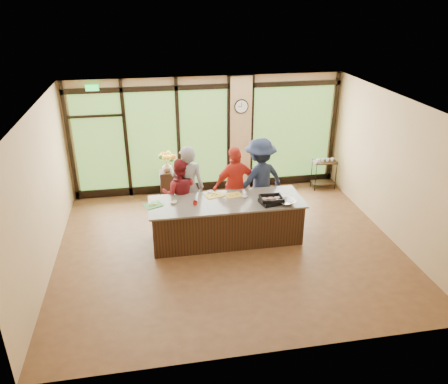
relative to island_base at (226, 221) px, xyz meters
name	(u,v)px	position (x,y,z in m)	size (l,w,h in m)	color
floor	(229,247)	(0.00, -0.30, -0.44)	(7.00, 7.00, 0.00)	#52341D
ceiling	(230,105)	(0.00, -0.30, 2.56)	(7.00, 7.00, 0.00)	silver
back_wall	(207,135)	(0.00, 2.70, 1.06)	(7.00, 7.00, 0.00)	tan
left_wall	(41,194)	(-3.50, -0.30, 1.06)	(6.00, 6.00, 0.00)	tan
right_wall	(394,169)	(3.50, -0.30, 1.06)	(6.00, 6.00, 0.00)	tan
window_wall	(214,140)	(0.16, 2.65, 0.95)	(6.90, 0.12, 3.00)	tan
island_base	(226,221)	(0.00, 0.00, 0.00)	(3.10, 1.00, 0.88)	black
countertop	(226,202)	(0.00, 0.00, 0.46)	(3.20, 1.10, 0.04)	#6F675C
wall_clock	(241,106)	(0.85, 2.57, 1.81)	(0.36, 0.04, 0.36)	black
cook_left	(188,188)	(-0.72, 0.72, 0.52)	(0.70, 0.46, 1.92)	slate
cook_midleft	(181,194)	(-0.89, 0.69, 0.39)	(0.80, 0.63, 1.65)	maroon
cook_midright	(235,186)	(0.34, 0.72, 0.48)	(1.07, 0.45, 1.83)	red
cook_right	(260,180)	(0.93, 0.86, 0.53)	(1.26, 0.72, 1.94)	#1A2239
roasting_pan	(271,201)	(0.89, -0.26, 0.52)	(0.45, 0.35, 0.08)	black
mixing_bowl	(287,202)	(1.19, -0.35, 0.52)	(0.35, 0.35, 0.09)	silver
cutting_board_left	(153,205)	(-1.50, 0.06, 0.49)	(0.37, 0.28, 0.01)	#337F2E
cutting_board_center	(214,195)	(-0.21, 0.31, 0.49)	(0.38, 0.28, 0.01)	gold
cutting_board_right	(233,195)	(0.20, 0.25, 0.49)	(0.36, 0.27, 0.01)	gold
prep_bowl_near	(174,202)	(-1.08, 0.09, 0.50)	(0.14, 0.14, 0.04)	silver
prep_bowl_mid	(244,197)	(0.41, 0.11, 0.50)	(0.12, 0.12, 0.04)	silver
prep_bowl_far	(210,192)	(-0.27, 0.49, 0.49)	(0.12, 0.12, 0.03)	silver
red_ramekin	(195,203)	(-0.65, -0.06, 0.52)	(0.10, 0.10, 0.08)	#B31611
flower_stand	(168,186)	(-1.10, 2.20, -0.04)	(0.40, 0.40, 0.79)	black
flower_vase	(167,167)	(-1.10, 2.20, 0.47)	(0.23, 0.23, 0.24)	#997F53
bar_cart	(324,170)	(3.07, 2.21, 0.07)	(0.64, 0.40, 0.85)	black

